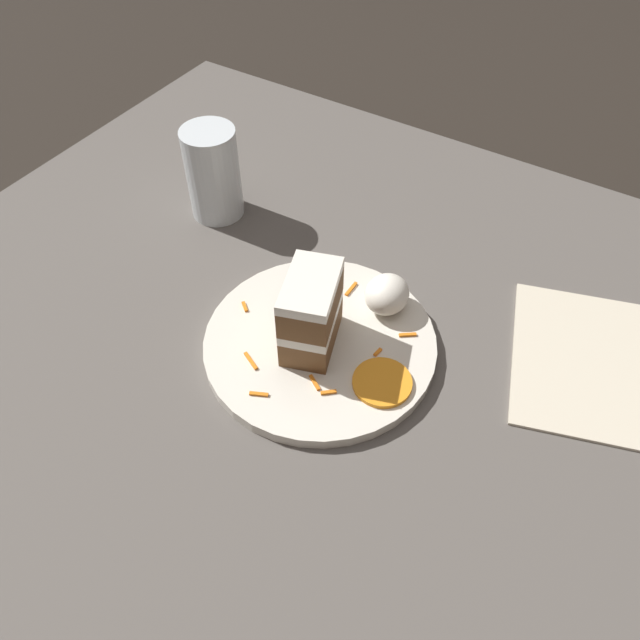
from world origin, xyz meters
The scene contains 9 objects.
ground_plane centered at (0.00, 0.00, 0.00)m, with size 6.00×6.00×0.00m, color black.
dining_table centered at (0.00, 0.00, 0.01)m, with size 1.04×1.06×0.02m, color #56514C.
plate centered at (-0.02, 0.05, 0.03)m, with size 0.28×0.28×0.02m, color silver.
cake_slice centered at (-0.01, 0.04, 0.09)m, with size 0.10×0.08×0.10m.
cream_dollop centered at (-0.11, 0.09, 0.06)m, with size 0.06×0.05×0.05m, color white.
orange_garnish centered at (0.00, 0.14, 0.04)m, with size 0.07×0.07×0.01m, color orange.
carrot_shreds_scatter centered at (0.00, 0.05, 0.04)m, with size 0.21×0.21×0.00m.
drinking_glass centered at (-0.16, -0.22, 0.08)m, with size 0.08×0.08×0.13m.
menu_card centered at (-0.16, 0.32, 0.03)m, with size 0.16×0.22×0.00m, color beige.
Camera 1 is at (0.38, 0.30, 0.61)m, focal length 35.00 mm.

